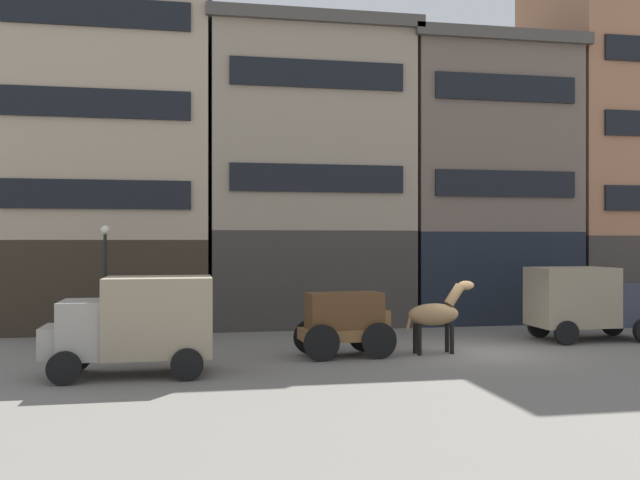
# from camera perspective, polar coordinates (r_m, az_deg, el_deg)

# --- Properties ---
(ground_plane) EXTENTS (120.00, 120.00, 0.00)m
(ground_plane) POSITION_cam_1_polar(r_m,az_deg,el_deg) (23.15, 13.08, -8.96)
(ground_plane) COLOR slate
(building_far_left) EXTENTS (8.70, 7.43, 14.38)m
(building_far_left) POSITION_cam_1_polar(r_m,az_deg,el_deg) (31.02, -16.98, 6.71)
(building_far_left) COLOR #33281E
(building_far_left) RESTS_ON ground_plane
(building_center_left) EXTENTS (8.84, 7.43, 12.78)m
(building_center_left) POSITION_cam_1_polar(r_m,az_deg,el_deg) (31.16, -1.34, 5.21)
(building_center_left) COLOR #38332D
(building_center_left) RESTS_ON ground_plane
(building_center_right) EXTENTS (7.90, 7.43, 12.49)m
(building_center_right) POSITION_cam_1_polar(r_m,az_deg,el_deg) (33.40, 12.42, 4.61)
(building_center_right) COLOR black
(building_center_right) RESTS_ON ground_plane
(building_far_right) EXTENTS (9.51, 7.43, 17.32)m
(building_far_right) POSITION_cam_1_polar(r_m,az_deg,el_deg) (37.70, 24.30, 7.77)
(building_far_right) COLOR #38332D
(building_far_right) RESTS_ON ground_plane
(cargo_wagon) EXTENTS (2.99, 1.69, 1.98)m
(cargo_wagon) POSITION_cam_1_polar(r_m,az_deg,el_deg) (21.61, 2.13, -6.54)
(cargo_wagon) COLOR brown
(cargo_wagon) RESTS_ON ground_plane
(draft_horse) EXTENTS (2.35, 0.71, 2.30)m
(draft_horse) POSITION_cam_1_polar(r_m,az_deg,el_deg) (22.43, 9.54, -5.98)
(draft_horse) COLOR #937047
(draft_horse) RESTS_ON ground_plane
(delivery_truck_near) EXTENTS (4.35, 2.13, 2.62)m
(delivery_truck_near) POSITION_cam_1_polar(r_m,az_deg,el_deg) (26.81, 21.04, -4.67)
(delivery_truck_near) COLOR #333847
(delivery_truck_near) RESTS_ON ground_plane
(delivery_truck_far) EXTENTS (4.35, 2.12, 2.62)m
(delivery_truck_far) POSITION_cam_1_polar(r_m,az_deg,el_deg) (19.22, -14.87, -6.53)
(delivery_truck_far) COLOR gray
(delivery_truck_far) RESTS_ON ground_plane
(pedestrian_officer) EXTENTS (0.50, 0.50, 1.79)m
(pedestrian_officer) POSITION_cam_1_polar(r_m,az_deg,el_deg) (24.25, -15.27, -6.21)
(pedestrian_officer) COLOR black
(pedestrian_officer) RESTS_ON ground_plane
(streetlamp_curbside) EXTENTS (0.32, 0.32, 4.12)m
(streetlamp_curbside) POSITION_cam_1_polar(r_m,az_deg,el_deg) (25.77, -17.23, -2.07)
(streetlamp_curbside) COLOR black
(streetlamp_curbside) RESTS_ON ground_plane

